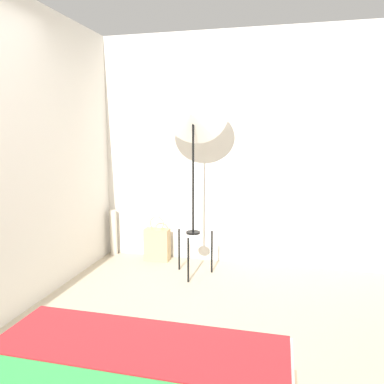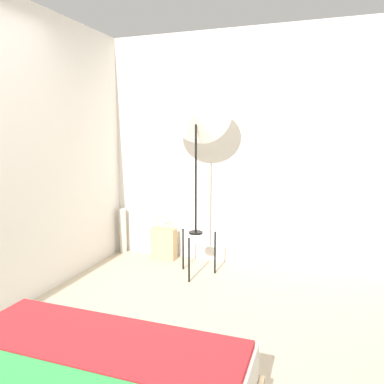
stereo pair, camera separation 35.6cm
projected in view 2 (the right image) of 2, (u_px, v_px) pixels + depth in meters
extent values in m
cube|color=silver|center=(226.00, 150.00, 4.22)|extent=(8.00, 0.05, 2.60)
cube|color=silver|center=(31.00, 155.00, 3.30)|extent=(0.05, 8.00, 2.60)
cube|color=red|center=(103.00, 342.00, 1.85)|extent=(1.42, 0.47, 0.04)
cylinder|color=black|center=(189.00, 260.00, 3.75)|extent=(0.02, 0.02, 0.46)
cylinder|color=black|center=(183.00, 249.00, 4.10)|extent=(0.02, 0.02, 0.46)
cylinder|color=black|center=(215.00, 253.00, 3.99)|extent=(0.02, 0.02, 0.46)
cylinder|color=black|center=(196.00, 233.00, 3.91)|extent=(0.15, 0.15, 0.02)
cylinder|color=black|center=(196.00, 174.00, 3.81)|extent=(0.02, 0.02, 1.24)
cone|color=white|center=(196.00, 112.00, 3.72)|extent=(0.70, 0.35, 0.72)
cube|color=tan|center=(164.00, 244.00, 4.44)|extent=(0.29, 0.14, 0.38)
torus|color=tan|center=(164.00, 223.00, 4.40)|extent=(0.17, 0.01, 0.17)
cylinder|color=beige|center=(123.00, 230.00, 4.69)|extent=(0.09, 0.09, 0.56)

